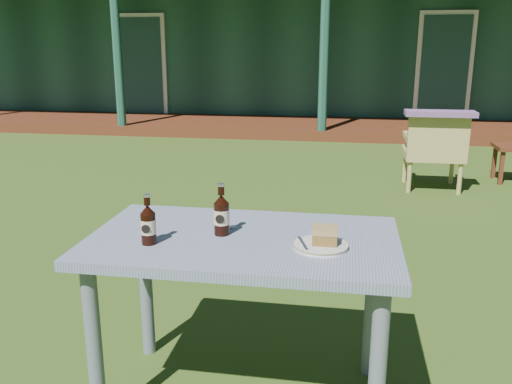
% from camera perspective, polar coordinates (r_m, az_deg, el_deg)
% --- Properties ---
extents(ground, '(80.00, 80.00, 0.00)m').
position_cam_1_polar(ground, '(3.85, 3.23, -6.76)').
color(ground, '#334916').
extents(pavilion, '(15.80, 8.30, 3.45)m').
position_cam_1_polar(pavilion, '(12.94, 8.18, 15.87)').
color(pavilion, '#1A4434').
rests_on(pavilion, ground).
extents(cafe_table, '(1.20, 0.70, 0.72)m').
position_cam_1_polar(cafe_table, '(2.15, -1.34, -7.28)').
color(cafe_table, slate).
rests_on(cafe_table, ground).
extents(plate, '(0.20, 0.20, 0.01)m').
position_cam_1_polar(plate, '(2.01, 6.81, -5.61)').
color(plate, silver).
rests_on(plate, cafe_table).
extents(cake_slice, '(0.09, 0.09, 0.06)m').
position_cam_1_polar(cake_slice, '(2.01, 7.28, -4.51)').
color(cake_slice, brown).
rests_on(cake_slice, plate).
extents(fork, '(0.05, 0.14, 0.00)m').
position_cam_1_polar(fork, '(2.01, 4.94, -5.41)').
color(fork, silver).
rests_on(fork, plate).
extents(cola_bottle_near, '(0.06, 0.06, 0.21)m').
position_cam_1_polar(cola_bottle_near, '(2.12, -3.65, -2.37)').
color(cola_bottle_near, black).
rests_on(cola_bottle_near, cafe_table).
extents(cola_bottle_far, '(0.06, 0.06, 0.19)m').
position_cam_1_polar(cola_bottle_far, '(2.05, -11.28, -3.35)').
color(cola_bottle_far, black).
rests_on(cola_bottle_far, cafe_table).
extents(bottle_cap, '(0.03, 0.03, 0.01)m').
position_cam_1_polar(bottle_cap, '(2.21, -2.48, -3.73)').
color(bottle_cap, silver).
rests_on(bottle_cap, cafe_table).
extents(armchair_left, '(0.57, 0.54, 0.78)m').
position_cam_1_polar(armchair_left, '(5.75, 18.28, 4.44)').
color(armchair_left, tan).
rests_on(armchair_left, ground).
extents(floral_throw, '(0.66, 0.24, 0.05)m').
position_cam_1_polar(floral_throw, '(5.55, 18.82, 7.84)').
color(floral_throw, '#6B4874').
rests_on(floral_throw, armchair_left).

